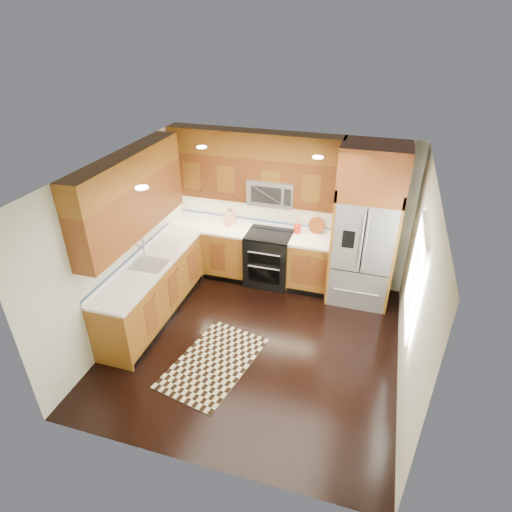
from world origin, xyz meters
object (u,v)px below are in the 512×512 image
(refrigerator, at_px, (366,227))
(utensil_crock, at_px, (298,227))
(range, at_px, (269,258))
(rug, at_px, (214,362))
(knife_block, at_px, (230,218))

(refrigerator, relative_size, utensil_crock, 8.12)
(range, xyz_separation_m, rug, (-0.18, -2.19, -0.46))
(range, relative_size, knife_block, 3.06)
(rug, xyz_separation_m, knife_block, (-0.58, 2.36, 1.06))
(range, distance_m, utensil_crock, 0.75)
(utensil_crock, bearing_deg, refrigerator, -11.12)
(refrigerator, bearing_deg, rug, -128.76)
(range, bearing_deg, refrigerator, -1.40)
(range, height_order, rug, range)
(refrigerator, relative_size, knife_block, 8.41)
(rug, bearing_deg, knife_block, 115.35)
(rug, relative_size, knife_block, 5.00)
(rug, bearing_deg, range, 96.91)
(range, distance_m, refrigerator, 1.76)
(utensil_crock, bearing_deg, rug, -104.66)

